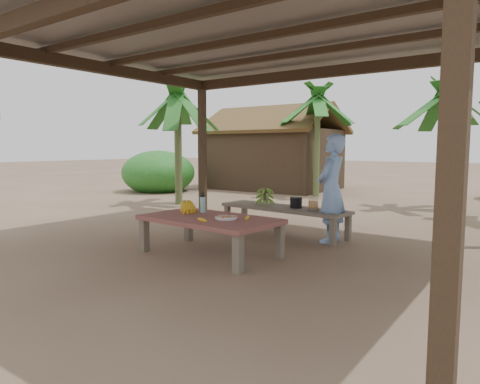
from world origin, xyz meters
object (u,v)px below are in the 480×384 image
Objects in this scene: plate at (226,218)px; cooking_pot at (296,203)px; water_flask at (203,204)px; ripe_banana_bunch at (185,206)px; bench at (284,210)px; woman at (331,189)px; work_table at (210,222)px.

cooking_pot is (0.07, 1.74, 0.01)m from plate.
plate is 0.69m from water_flask.
ripe_banana_bunch is at bearing -118.56° from cooking_pot.
woman reaches higher than bench.
plate is at bearing -92.22° from cooking_pot.
water_flask is at bearing -43.96° from woman.
plate is 0.18× the size of woman.
ripe_banana_bunch is at bearing 172.40° from plate.
bench is 7.28× the size of ripe_banana_bunch.
work_table is 1.15× the size of woman.
water_flask is 1.63m from cooking_pot.
cooking_pot is at bearing 87.78° from plate.
woman is (0.98, 1.64, 0.37)m from work_table.
plate is 1.50× the size of cooking_pot.
bench is at bearing -179.63° from cooking_pot.
ripe_banana_bunch is at bearing -44.70° from woman.
cooking_pot is 0.70m from woman.
bench is 1.56m from water_flask.
ripe_banana_bunch is 1.86m from cooking_pot.
work_table is 0.48m from water_flask.
bench is 1.77m from ripe_banana_bunch.
bench is 7.85× the size of water_flask.
water_flask is (0.19, 0.16, 0.03)m from ripe_banana_bunch.
cooking_pot is (0.89, 1.63, -0.06)m from ripe_banana_bunch.
water_flask is 1.92m from woman.
water_flask reaches higher than work_table.
water_flask is (-0.35, 0.27, 0.18)m from work_table.
woman is at bearing -1.00° from bench.
work_table is at bearing -11.35° from ripe_banana_bunch.
bench is 1.75m from plate.
water_flask is 1.51× the size of cooking_pot.
plate is (0.16, -1.74, 0.12)m from bench.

